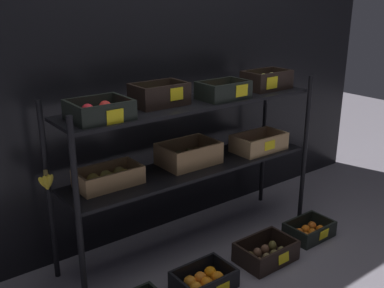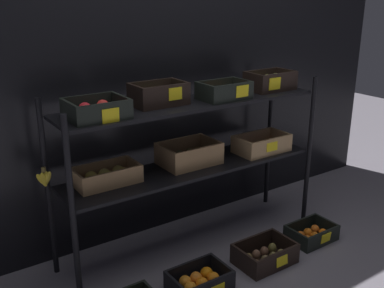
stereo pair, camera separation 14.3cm
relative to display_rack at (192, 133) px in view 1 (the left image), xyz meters
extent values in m
plane|color=slate|center=(0.00, 0.00, -0.79)|extent=(10.00, 10.00, 0.00)
cube|color=black|center=(0.00, 0.40, 0.33)|extent=(4.12, 0.12, 2.24)
cylinder|color=black|center=(-0.86, -0.21, -0.25)|extent=(0.03, 0.03, 1.08)
cylinder|color=black|center=(0.86, -0.21, -0.25)|extent=(0.03, 0.03, 1.08)
cylinder|color=black|center=(-0.86, 0.20, -0.25)|extent=(0.03, 0.03, 1.08)
cylinder|color=black|center=(0.86, 0.20, -0.25)|extent=(0.03, 0.03, 1.08)
cube|color=black|center=(0.00, 0.00, -0.23)|extent=(1.69, 0.37, 0.02)
cube|color=black|center=(0.00, 0.00, 0.19)|extent=(1.69, 0.37, 0.02)
cube|color=#A87F51|center=(-0.56, 0.05, -0.21)|extent=(0.37, 0.21, 0.01)
cube|color=#A87F51|center=(-0.56, -0.05, -0.16)|extent=(0.37, 0.02, 0.09)
cube|color=#A87F51|center=(-0.56, 0.14, -0.16)|extent=(0.37, 0.02, 0.09)
cube|color=#A87F51|center=(-0.74, 0.05, -0.16)|extent=(0.02, 0.17, 0.09)
cube|color=#A87F51|center=(-0.38, 0.05, -0.16)|extent=(0.02, 0.17, 0.09)
sphere|color=gold|center=(-0.64, 0.02, -0.17)|extent=(0.07, 0.07, 0.07)
sphere|color=gold|center=(-0.56, 0.02, -0.17)|extent=(0.07, 0.07, 0.07)
sphere|color=gold|center=(-0.47, 0.02, -0.17)|extent=(0.07, 0.07, 0.07)
sphere|color=#DEC349|center=(-0.64, 0.07, -0.17)|extent=(0.07, 0.07, 0.07)
sphere|color=#D6C354|center=(-0.56, 0.07, -0.17)|extent=(0.07, 0.07, 0.07)
sphere|color=gold|center=(-0.48, 0.07, -0.17)|extent=(0.07, 0.07, 0.07)
cube|color=#A87F51|center=(0.01, 0.05, -0.21)|extent=(0.37, 0.26, 0.01)
cube|color=#A87F51|center=(0.01, -0.08, -0.14)|extent=(0.37, 0.02, 0.13)
cube|color=#A87F51|center=(0.01, 0.17, -0.14)|extent=(0.37, 0.02, 0.13)
cube|color=#A87F51|center=(-0.17, 0.05, -0.14)|extent=(0.02, 0.23, 0.13)
cube|color=#A87F51|center=(0.19, 0.05, -0.14)|extent=(0.02, 0.23, 0.13)
ellipsoid|color=brown|center=(-0.09, -0.01, -0.17)|extent=(0.05, 0.05, 0.07)
ellipsoid|color=brown|center=(-0.02, -0.01, -0.17)|extent=(0.05, 0.05, 0.07)
ellipsoid|color=brown|center=(0.05, -0.01, -0.17)|extent=(0.05, 0.05, 0.07)
ellipsoid|color=brown|center=(0.11, -0.01, -0.17)|extent=(0.05, 0.05, 0.07)
ellipsoid|color=brown|center=(-0.09, 0.04, -0.17)|extent=(0.05, 0.05, 0.07)
ellipsoid|color=brown|center=(-0.03, 0.05, -0.17)|extent=(0.05, 0.05, 0.07)
ellipsoid|color=brown|center=(0.05, 0.05, -0.17)|extent=(0.05, 0.05, 0.07)
ellipsoid|color=brown|center=(0.12, 0.05, -0.17)|extent=(0.05, 0.05, 0.07)
ellipsoid|color=brown|center=(-0.09, 0.10, -0.17)|extent=(0.05, 0.05, 0.07)
ellipsoid|color=brown|center=(-0.03, 0.11, -0.17)|extent=(0.05, 0.05, 0.07)
ellipsoid|color=brown|center=(0.05, 0.10, -0.17)|extent=(0.05, 0.05, 0.07)
ellipsoid|color=brown|center=(0.11, 0.10, -0.17)|extent=(0.05, 0.05, 0.07)
cube|color=tan|center=(0.55, -0.05, -0.21)|extent=(0.37, 0.22, 0.01)
cube|color=tan|center=(0.55, -0.15, -0.15)|extent=(0.37, 0.02, 0.11)
cube|color=tan|center=(0.55, 0.06, -0.15)|extent=(0.37, 0.02, 0.11)
cube|color=tan|center=(0.37, -0.05, -0.15)|extent=(0.02, 0.18, 0.11)
cube|color=tan|center=(0.73, -0.05, -0.15)|extent=(0.02, 0.18, 0.11)
sphere|color=#64245D|center=(0.44, -0.08, -0.18)|extent=(0.05, 0.05, 0.05)
sphere|color=#552159|center=(0.49, -0.08, -0.18)|extent=(0.05, 0.05, 0.05)
sphere|color=#561846|center=(0.55, -0.08, -0.18)|extent=(0.05, 0.05, 0.05)
sphere|color=#6A1953|center=(0.61, -0.08, -0.18)|extent=(0.05, 0.05, 0.05)
sphere|color=#541A45|center=(0.67, -0.08, -0.18)|extent=(0.05, 0.05, 0.05)
sphere|color=#6A1D5D|center=(0.43, -0.01, -0.18)|extent=(0.05, 0.05, 0.05)
sphere|color=#662949|center=(0.49, -0.01, -0.18)|extent=(0.05, 0.05, 0.05)
sphere|color=#682B4A|center=(0.56, -0.01, -0.18)|extent=(0.05, 0.05, 0.05)
sphere|color=#59284C|center=(0.61, -0.01, -0.18)|extent=(0.05, 0.05, 0.05)
sphere|color=#5F2947|center=(0.67, -0.01, -0.18)|extent=(0.05, 0.05, 0.05)
cube|color=yellow|center=(0.55, -0.16, -0.15)|extent=(0.10, 0.01, 0.06)
cube|color=black|center=(-0.63, -0.03, 0.21)|extent=(0.31, 0.25, 0.01)
cube|color=black|center=(-0.63, -0.15, 0.26)|extent=(0.31, 0.02, 0.09)
cube|color=black|center=(-0.63, 0.08, 0.26)|extent=(0.31, 0.02, 0.09)
cube|color=black|center=(-0.77, -0.03, 0.26)|extent=(0.02, 0.22, 0.09)
cube|color=black|center=(-0.48, -0.03, 0.26)|extent=(0.02, 0.22, 0.09)
sphere|color=red|center=(-0.67, -0.07, 0.25)|extent=(0.07, 0.07, 0.07)
sphere|color=red|center=(-0.57, -0.07, 0.25)|extent=(0.07, 0.07, 0.07)
sphere|color=red|center=(-0.68, 0.00, 0.25)|extent=(0.07, 0.07, 0.07)
sphere|color=red|center=(-0.57, 0.01, 0.25)|extent=(0.07, 0.07, 0.07)
cube|color=yellow|center=(-0.60, -0.16, 0.24)|extent=(0.09, 0.01, 0.07)
cube|color=black|center=(-0.21, 0.04, 0.21)|extent=(0.31, 0.20, 0.01)
cube|color=black|center=(-0.21, -0.06, 0.27)|extent=(0.31, 0.02, 0.12)
cube|color=black|center=(-0.21, 0.13, 0.27)|extent=(0.31, 0.02, 0.12)
cube|color=black|center=(-0.36, 0.04, 0.27)|extent=(0.02, 0.17, 0.12)
cube|color=black|center=(-0.06, 0.04, 0.27)|extent=(0.02, 0.17, 0.12)
sphere|color=#83B643|center=(-0.26, 0.01, 0.25)|extent=(0.07, 0.07, 0.07)
sphere|color=#95C437|center=(-0.16, 0.01, 0.25)|extent=(0.07, 0.07, 0.07)
sphere|color=#90B440|center=(-0.26, 0.06, 0.25)|extent=(0.07, 0.07, 0.07)
sphere|color=#83B244|center=(-0.16, 0.07, 0.25)|extent=(0.07, 0.07, 0.07)
cube|color=yellow|center=(-0.16, -0.07, 0.28)|extent=(0.09, 0.00, 0.07)
cube|color=black|center=(0.20, -0.06, 0.21)|extent=(0.31, 0.20, 0.01)
cube|color=black|center=(0.20, -0.15, 0.26)|extent=(0.31, 0.02, 0.10)
cube|color=black|center=(0.20, 0.04, 0.26)|extent=(0.31, 0.02, 0.10)
cube|color=black|center=(0.06, -0.06, 0.26)|extent=(0.02, 0.17, 0.10)
cube|color=black|center=(0.35, -0.06, 0.26)|extent=(0.02, 0.17, 0.10)
sphere|color=orange|center=(0.13, -0.09, 0.24)|extent=(0.06, 0.06, 0.06)
sphere|color=orange|center=(0.20, -0.08, 0.24)|extent=(0.06, 0.06, 0.06)
sphere|color=orange|center=(0.27, -0.08, 0.24)|extent=(0.06, 0.06, 0.06)
sphere|color=orange|center=(0.13, -0.03, 0.24)|extent=(0.06, 0.06, 0.06)
sphere|color=orange|center=(0.20, -0.03, 0.24)|extent=(0.06, 0.06, 0.06)
sphere|color=orange|center=(0.28, -0.03, 0.24)|extent=(0.06, 0.06, 0.06)
cube|color=yellow|center=(0.26, -0.16, 0.26)|extent=(0.09, 0.01, 0.07)
cube|color=black|center=(0.63, -0.01, 0.21)|extent=(0.32, 0.20, 0.01)
cube|color=black|center=(0.63, -0.11, 0.27)|extent=(0.32, 0.02, 0.11)
cube|color=black|center=(0.63, 0.08, 0.27)|extent=(0.32, 0.02, 0.11)
cube|color=black|center=(0.48, -0.01, 0.27)|extent=(0.02, 0.17, 0.11)
cube|color=black|center=(0.78, -0.01, 0.27)|extent=(0.02, 0.17, 0.11)
ellipsoid|color=#BBC161|center=(0.56, -0.04, 0.26)|extent=(0.07, 0.07, 0.09)
ellipsoid|color=#A7BE57|center=(0.63, -0.04, 0.26)|extent=(0.07, 0.07, 0.09)
ellipsoid|color=#B8BD55|center=(0.70, -0.04, 0.26)|extent=(0.07, 0.07, 0.09)
ellipsoid|color=#AABC4F|center=(0.56, 0.01, 0.26)|extent=(0.07, 0.07, 0.09)
ellipsoid|color=#B4B34C|center=(0.63, 0.01, 0.26)|extent=(0.07, 0.07, 0.09)
ellipsoid|color=#A7B25B|center=(0.70, 0.01, 0.26)|extent=(0.07, 0.07, 0.09)
cube|color=yellow|center=(0.58, -0.12, 0.26)|extent=(0.10, 0.01, 0.08)
cylinder|color=brown|center=(-0.90, 0.09, -0.07)|extent=(0.02, 0.02, 0.02)
ellipsoid|color=yellow|center=(-0.91, 0.09, -0.13)|extent=(0.08, 0.03, 0.09)
ellipsoid|color=yellow|center=(-0.90, 0.09, -0.13)|extent=(0.05, 0.03, 0.09)
ellipsoid|color=yellow|center=(-0.89, 0.09, -0.13)|extent=(0.05, 0.03, 0.09)
ellipsoid|color=yellow|center=(-0.89, 0.09, -0.13)|extent=(0.07, 0.03, 0.09)
cube|color=black|center=(-0.23, -0.42, -0.78)|extent=(0.34, 0.24, 0.01)
cube|color=black|center=(-0.23, -0.53, -0.72)|extent=(0.34, 0.02, 0.10)
cube|color=black|center=(-0.23, -0.31, -0.72)|extent=(0.34, 0.02, 0.10)
cube|color=black|center=(-0.07, -0.42, -0.72)|extent=(0.02, 0.20, 0.10)
sphere|color=orange|center=(-0.31, -0.45, -0.74)|extent=(0.07, 0.07, 0.07)
sphere|color=orange|center=(-0.24, -0.45, -0.74)|extent=(0.07, 0.07, 0.07)
sphere|color=orange|center=(-0.15, -0.45, -0.74)|extent=(0.07, 0.07, 0.07)
sphere|color=orange|center=(-0.31, -0.39, -0.74)|extent=(0.07, 0.07, 0.07)
sphere|color=orange|center=(-0.24, -0.39, -0.74)|extent=(0.07, 0.07, 0.07)
sphere|color=orange|center=(-0.16, -0.39, -0.74)|extent=(0.07, 0.07, 0.07)
cube|color=yellow|center=(-0.19, -0.54, -0.74)|extent=(0.10, 0.00, 0.06)
cube|color=black|center=(0.26, -0.44, -0.78)|extent=(0.36, 0.25, 0.01)
cube|color=black|center=(0.26, -0.56, -0.72)|extent=(0.36, 0.02, 0.12)
cube|color=black|center=(0.26, -0.32, -0.72)|extent=(0.36, 0.02, 0.12)
cube|color=black|center=(0.08, -0.44, -0.72)|extent=(0.02, 0.22, 0.12)
cube|color=black|center=(0.43, -0.44, -0.72)|extent=(0.02, 0.22, 0.12)
ellipsoid|color=brown|center=(0.15, -0.48, -0.74)|extent=(0.05, 0.05, 0.07)
ellipsoid|color=brown|center=(0.23, -0.48, -0.74)|extent=(0.05, 0.05, 0.07)
ellipsoid|color=brown|center=(0.29, -0.48, -0.74)|extent=(0.05, 0.05, 0.07)
ellipsoid|color=brown|center=(0.36, -0.48, -0.74)|extent=(0.05, 0.05, 0.07)
ellipsoid|color=brown|center=(0.16, -0.40, -0.74)|extent=(0.05, 0.05, 0.07)
ellipsoid|color=brown|center=(0.22, -0.40, -0.74)|extent=(0.05, 0.05, 0.07)
ellipsoid|color=brown|center=(0.29, -0.40, -0.74)|extent=(0.05, 0.05, 0.07)
ellipsoid|color=brown|center=(0.36, -0.40, -0.74)|extent=(0.05, 0.05, 0.07)
cube|color=yellow|center=(0.28, -0.57, -0.72)|extent=(0.09, 0.01, 0.07)
cube|color=black|center=(0.71, -0.42, -0.78)|extent=(0.32, 0.22, 0.01)
cube|color=black|center=(0.71, -0.52, -0.73)|extent=(0.32, 0.02, 0.10)
cube|color=black|center=(0.71, -0.31, -0.73)|extent=(0.32, 0.02, 0.10)
cube|color=black|center=(0.56, -0.42, -0.73)|extent=(0.02, 0.19, 0.10)
cube|color=black|center=(0.86, -0.42, -0.73)|extent=(0.02, 0.19, 0.10)
sphere|color=orange|center=(0.63, -0.45, -0.75)|extent=(0.06, 0.06, 0.06)
sphere|color=orange|center=(0.71, -0.45, -0.75)|extent=(0.06, 0.06, 0.06)
sphere|color=orange|center=(0.79, -0.45, -0.75)|extent=(0.06, 0.06, 0.06)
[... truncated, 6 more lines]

